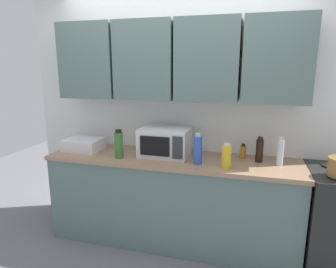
{
  "coord_description": "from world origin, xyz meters",
  "views": [
    {
      "loc": [
        0.71,
        -2.98,
        1.77
      ],
      "look_at": [
        -0.06,
        -0.25,
        1.12
      ],
      "focal_mm": 31.55,
      "sensor_mm": 36.0,
      "label": 1
    }
  ],
  "objects_px": {
    "bottle_clear_tall": "(280,152)",
    "bottle_amber_vinegar": "(243,152)",
    "dish_rack": "(84,144)",
    "bottle_soy_dark": "(259,150)",
    "microwave": "(165,142)",
    "bottle_yellow_mustard": "(226,156)",
    "bottle_blue_cleaner": "(198,150)",
    "bottle_green_oil": "(119,144)"
  },
  "relations": [
    {
      "from": "bottle_green_oil",
      "to": "bottle_soy_dark",
      "type": "distance_m",
      "value": 1.33
    },
    {
      "from": "bottle_yellow_mustard",
      "to": "bottle_blue_cleaner",
      "type": "bearing_deg",
      "value": 170.57
    },
    {
      "from": "bottle_blue_cleaner",
      "to": "bottle_green_oil",
      "type": "bearing_deg",
      "value": -178.6
    },
    {
      "from": "dish_rack",
      "to": "bottle_clear_tall",
      "type": "xyz_separation_m",
      "value": [
        1.97,
        0.03,
        0.06
      ]
    },
    {
      "from": "dish_rack",
      "to": "bottle_blue_cleaner",
      "type": "height_order",
      "value": "bottle_blue_cleaner"
    },
    {
      "from": "bottle_clear_tall",
      "to": "bottle_soy_dark",
      "type": "bearing_deg",
      "value": 165.09
    },
    {
      "from": "dish_rack",
      "to": "bottle_blue_cleaner",
      "type": "distance_m",
      "value": 1.26
    },
    {
      "from": "bottle_blue_cleaner",
      "to": "bottle_amber_vinegar",
      "type": "xyz_separation_m",
      "value": [
        0.39,
        0.29,
        -0.07
      ]
    },
    {
      "from": "bottle_blue_cleaner",
      "to": "bottle_soy_dark",
      "type": "bearing_deg",
      "value": 21.55
    },
    {
      "from": "microwave",
      "to": "bottle_blue_cleaner",
      "type": "xyz_separation_m",
      "value": [
        0.36,
        -0.18,
        -0.01
      ]
    },
    {
      "from": "bottle_yellow_mustard",
      "to": "bottle_clear_tall",
      "type": "bearing_deg",
      "value": 24.61
    },
    {
      "from": "bottle_amber_vinegar",
      "to": "bottle_soy_dark",
      "type": "relative_size",
      "value": 0.6
    },
    {
      "from": "bottle_clear_tall",
      "to": "bottle_amber_vinegar",
      "type": "relative_size",
      "value": 1.84
    },
    {
      "from": "bottle_clear_tall",
      "to": "bottle_yellow_mustard",
      "type": "xyz_separation_m",
      "value": [
        -0.46,
        -0.21,
        -0.02
      ]
    },
    {
      "from": "bottle_soy_dark",
      "to": "bottle_yellow_mustard",
      "type": "bearing_deg",
      "value": -137.51
    },
    {
      "from": "microwave",
      "to": "bottle_soy_dark",
      "type": "relative_size",
      "value": 2.0
    },
    {
      "from": "bottle_soy_dark",
      "to": "bottle_clear_tall",
      "type": "bearing_deg",
      "value": -14.91
    },
    {
      "from": "bottle_blue_cleaner",
      "to": "dish_rack",
      "type": "bearing_deg",
      "value": 173.93
    },
    {
      "from": "bottle_green_oil",
      "to": "microwave",
      "type": "bearing_deg",
      "value": 25.55
    },
    {
      "from": "bottle_yellow_mustard",
      "to": "bottle_blue_cleaner",
      "type": "height_order",
      "value": "bottle_blue_cleaner"
    },
    {
      "from": "bottle_green_oil",
      "to": "bottle_yellow_mustard",
      "type": "distance_m",
      "value": 1.03
    },
    {
      "from": "bottle_clear_tall",
      "to": "bottle_yellow_mustard",
      "type": "height_order",
      "value": "bottle_clear_tall"
    },
    {
      "from": "microwave",
      "to": "bottle_green_oil",
      "type": "distance_m",
      "value": 0.45
    },
    {
      "from": "bottle_yellow_mustard",
      "to": "bottle_soy_dark",
      "type": "bearing_deg",
      "value": 42.49
    },
    {
      "from": "bottle_soy_dark",
      "to": "bottle_green_oil",
      "type": "bearing_deg",
      "value": -169.93
    },
    {
      "from": "microwave",
      "to": "bottle_amber_vinegar",
      "type": "relative_size",
      "value": 3.35
    },
    {
      "from": "bottle_yellow_mustard",
      "to": "bottle_amber_vinegar",
      "type": "relative_size",
      "value": 1.56
    },
    {
      "from": "microwave",
      "to": "dish_rack",
      "type": "bearing_deg",
      "value": -177.21
    },
    {
      "from": "bottle_yellow_mustard",
      "to": "bottle_soy_dark",
      "type": "height_order",
      "value": "bottle_soy_dark"
    },
    {
      "from": "bottle_blue_cleaner",
      "to": "bottle_yellow_mustard",
      "type": "bearing_deg",
      "value": -9.43
    },
    {
      "from": "microwave",
      "to": "bottle_yellow_mustard",
      "type": "xyz_separation_m",
      "value": [
        0.62,
        -0.22,
        -0.03
      ]
    },
    {
      "from": "bottle_amber_vinegar",
      "to": "microwave",
      "type": "bearing_deg",
      "value": -171.44
    },
    {
      "from": "dish_rack",
      "to": "bottle_yellow_mustard",
      "type": "relative_size",
      "value": 1.7
    },
    {
      "from": "bottle_clear_tall",
      "to": "bottle_amber_vinegar",
      "type": "distance_m",
      "value": 0.35
    },
    {
      "from": "bottle_blue_cleaner",
      "to": "bottle_amber_vinegar",
      "type": "relative_size",
      "value": 2.01
    },
    {
      "from": "bottle_green_oil",
      "to": "bottle_yellow_mustard",
      "type": "bearing_deg",
      "value": -1.37
    },
    {
      "from": "bottle_blue_cleaner",
      "to": "bottle_amber_vinegar",
      "type": "distance_m",
      "value": 0.49
    },
    {
      "from": "dish_rack",
      "to": "bottle_soy_dark",
      "type": "distance_m",
      "value": 1.8
    },
    {
      "from": "bottle_clear_tall",
      "to": "bottle_soy_dark",
      "type": "distance_m",
      "value": 0.18
    },
    {
      "from": "dish_rack",
      "to": "bottle_amber_vinegar",
      "type": "height_order",
      "value": "bottle_amber_vinegar"
    },
    {
      "from": "bottle_green_oil",
      "to": "bottle_amber_vinegar",
      "type": "bearing_deg",
      "value": 14.87
    },
    {
      "from": "microwave",
      "to": "bottle_green_oil",
      "type": "bearing_deg",
      "value": -154.45
    }
  ]
}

